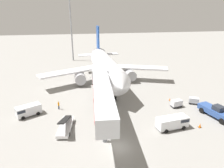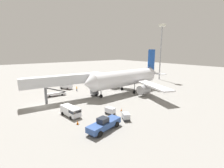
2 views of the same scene
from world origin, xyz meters
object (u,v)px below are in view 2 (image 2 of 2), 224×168
baggage_cart_far_right (110,111)px  baggage_cart_far_left (126,116)px  pushback_tug (104,124)px  jet_bridge (69,81)px  belt_loader_truck (55,93)px  safety_cone_bravo (78,123)px  service_van_near_left (66,86)px  airplane_at_gate (127,78)px  service_van_far_center (71,111)px  apron_light_mast (161,42)px  ground_crew_worker_foreground (77,88)px  safety_cone_alpha (121,110)px

baggage_cart_far_right → baggage_cart_far_left: baggage_cart_far_right is taller
pushback_tug → baggage_cart_far_right: pushback_tug is taller
jet_bridge → baggage_cart_far_left: bearing=10.3°
baggage_cart_far_right → belt_loader_truck: bearing=-167.8°
safety_cone_bravo → pushback_tug: bearing=29.7°
jet_bridge → pushback_tug: (21.76, -2.46, -4.58)m
service_van_near_left → airplane_at_gate: bearing=40.9°
pushback_tug → airplane_at_gate: bearing=129.5°
airplane_at_gate → service_van_far_center: 25.94m
baggage_cart_far_right → apron_light_mast: 54.35m
belt_loader_truck → baggage_cart_far_right: bearing=12.2°
apron_light_mast → jet_bridge: bearing=-83.6°
service_van_near_left → belt_loader_truck: bearing=-40.8°
pushback_tug → belt_loader_truck: (-28.48, 0.45, -0.40)m
jet_bridge → service_van_near_left: (-14.12, 4.37, -4.54)m
belt_loader_truck → service_van_near_left: belt_loader_truck is taller
baggage_cart_far_right → ground_crew_worker_foreground: (-24.65, 3.25, 0.08)m
belt_loader_truck → service_van_far_center: (18.55, -2.65, 0.46)m
apron_light_mast → service_van_far_center: bearing=-72.2°
apron_light_mast → belt_loader_truck: bearing=-91.3°
airplane_at_gate → jet_bridge: size_ratio=1.56×
safety_cone_alpha → baggage_cart_far_right: bearing=-91.1°
service_van_far_center → baggage_cart_far_left: 12.30m
service_van_near_left → pushback_tug: bearing=-10.8°
safety_cone_alpha → safety_cone_bravo: (0.38, -11.60, 0.07)m
baggage_cart_far_right → airplane_at_gate: bearing=127.3°
safety_cone_bravo → apron_light_mast: apron_light_mast is taller
service_van_far_center → service_van_near_left: service_van_far_center is taller
service_van_near_left → apron_light_mast: 49.08m
belt_loader_truck → service_van_near_left: (-7.40, 6.38, 0.43)m
airplane_at_gate → safety_cone_bravo: (13.17, -24.99, -4.54)m
service_van_far_center → pushback_tug: bearing=12.5°
airplane_at_gate → baggage_cart_far_right: bearing=-52.7°
belt_loader_truck → service_van_far_center: 18.74m
service_van_far_center → apron_light_mast: apron_light_mast is taller
baggage_cart_far_left → belt_loader_truck: bearing=-168.1°
belt_loader_truck → apron_light_mast: 54.50m
airplane_at_gate → safety_cone_bravo: 28.61m
baggage_cart_far_right → apron_light_mast: bearing=115.1°
baggage_cart_far_right → safety_cone_bravo: bearing=-87.0°
service_van_near_left → apron_light_mast: size_ratio=0.19×
pushback_tug → belt_loader_truck: size_ratio=1.13×
service_van_far_center → baggage_cart_far_left: (8.94, 8.43, -0.41)m
service_van_far_center → baggage_cart_far_left: bearing=43.3°
baggage_cart_far_right → safety_cone_alpha: bearing=88.9°
pushback_tug → apron_light_mast: 61.22m
jet_bridge → service_van_far_center: size_ratio=4.00×
safety_cone_bravo → apron_light_mast: bearing=112.1°
safety_cone_bravo → service_van_far_center: bearing=171.9°
baggage_cart_far_right → ground_crew_worker_foreground: bearing=172.5°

